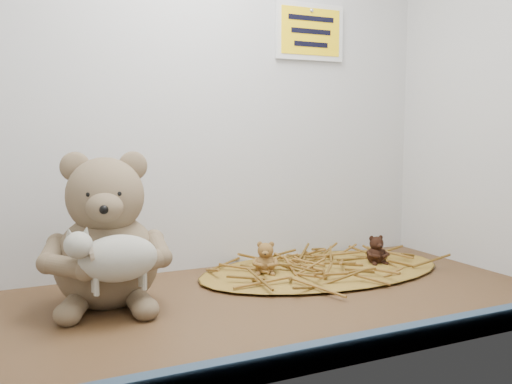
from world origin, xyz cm
name	(u,v)px	position (x,y,z in cm)	size (l,w,h in cm)	color
alcove_shell	(228,58)	(0.00, 9.00, 45.00)	(120.40, 60.20, 90.40)	#453017
front_rail	(337,352)	(0.00, -28.80, 1.80)	(119.28, 2.20, 3.60)	#324C60
straw_bed	(323,269)	(25.25, 14.89, 0.56)	(58.06, 33.71, 1.12)	brown
main_teddy	(106,229)	(-22.85, 11.40, 13.96)	(22.51, 23.76, 27.91)	#81714F
toy_lamb	(119,258)	(-22.85, 1.40, 10.72)	(16.93, 10.33, 10.94)	#B3B1A1
mini_teddy_tan	(266,256)	(11.71, 16.41, 4.60)	(5.60, 5.92, 6.95)	olive
mini_teddy_brown	(376,248)	(38.78, 13.37, 4.41)	(5.30, 5.59, 6.57)	black
wall_sign	(310,32)	(30.00, 29.40, 55.00)	(16.00, 1.20, 11.00)	yellow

